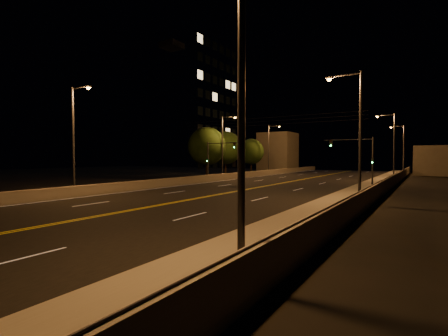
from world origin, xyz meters
The scene contains 23 objects.
road centered at (0.00, 20.00, 0.01)m, with size 18.00×120.00×0.02m, color black.
sidewalk centered at (10.80, 20.00, 0.15)m, with size 3.60×120.00×0.30m, color gray.
curb centered at (8.93, 20.00, 0.07)m, with size 0.14×120.00×0.15m, color gray.
parapet_wall centered at (12.45, 20.00, 0.80)m, with size 0.30×120.00×1.00m, color gray.
jersey_barrier centered at (-9.35, 20.00, 0.47)m, with size 0.45×120.00×0.93m, color gray.
distant_building_right centered at (16.50, 68.13, 2.70)m, with size 6.00×10.00×5.40m, color gray.
distant_building_left centered at (-16.00, 71.59, 4.66)m, with size 8.00×8.00×9.33m, color gray.
parapet_rail centered at (12.45, 20.00, 1.33)m, with size 0.06×0.06×120.00m, color black.
lane_markings centered at (0.00, 19.93, 0.02)m, with size 17.32×116.00×0.00m.
streetlight_0 centered at (11.53, 3.35, 5.42)m, with size 2.55×0.28×9.41m.
streetlight_1 centered at (11.53, 20.47, 5.42)m, with size 2.55×0.28×9.41m.
streetlight_2 centered at (11.53, 46.79, 5.42)m, with size 2.55×0.28×9.41m.
streetlight_3 centered at (11.53, 66.56, 5.42)m, with size 2.55×0.28×9.41m.
streetlight_4 centered at (-9.93, 12.82, 5.42)m, with size 2.55×0.28×9.41m.
streetlight_5 centered at (-9.93, 36.81, 5.42)m, with size 2.55×0.28×9.41m.
streetlight_6 centered at (-9.93, 53.31, 5.42)m, with size 2.55×0.28×9.41m.
traffic_signal_right centered at (9.92, 32.51, 3.50)m, with size 5.11×0.31×5.43m.
traffic_signal_left centered at (-8.72, 32.51, 3.50)m, with size 5.11×0.31×5.43m.
overhead_wires centered at (0.00, 29.50, 7.40)m, with size 22.00×0.03×0.83m.
building_tower centered at (-31.47, 49.81, 13.42)m, with size 24.00×15.00×27.99m.
tree_0 centered at (-13.30, 37.18, 5.04)m, with size 5.91×5.91×8.00m.
tree_1 centered at (-14.19, 44.01, 4.96)m, with size 5.80×5.80×7.86m.
tree_2 centered at (-14.48, 54.28, 4.42)m, with size 5.18×5.18×7.02m.
Camera 1 is at (15.91, -3.97, 3.41)m, focal length 26.00 mm.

